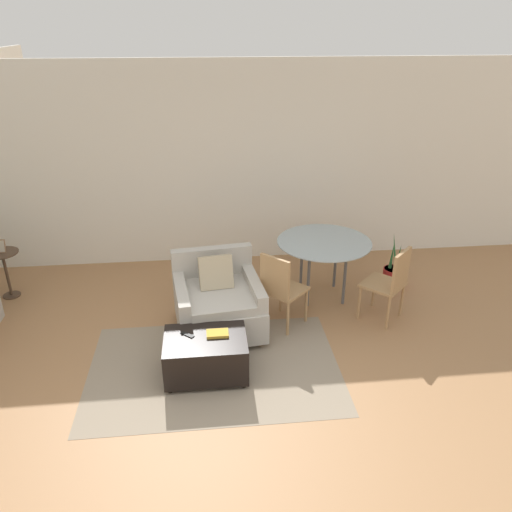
{
  "coord_description": "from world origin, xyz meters",
  "views": [
    {
      "loc": [
        -0.02,
        -3.11,
        3.16
      ],
      "look_at": [
        0.52,
        1.96,
        0.75
      ],
      "focal_mm": 35.0,
      "sensor_mm": 36.0,
      "label": 1
    }
  ],
  "objects_px": {
    "side_table": "(5,266)",
    "dining_chair_near_left": "(280,286)",
    "picture_frame": "(0,246)",
    "dining_table": "(324,247)",
    "tv_remote_primary": "(187,335)",
    "potted_plant_small": "(393,274)",
    "ottoman": "(206,355)",
    "book_stack": "(217,333)",
    "armchair": "(218,302)",
    "dining_chair_near_right": "(391,280)"
  },
  "relations": [
    {
      "from": "side_table",
      "to": "dining_chair_near_left",
      "type": "xyz_separation_m",
      "value": [
        3.27,
        -1.04,
        0.1
      ]
    },
    {
      "from": "side_table",
      "to": "dining_chair_near_left",
      "type": "distance_m",
      "value": 3.43
    },
    {
      "from": "picture_frame",
      "to": "dining_table",
      "type": "distance_m",
      "value": 3.92
    },
    {
      "from": "tv_remote_primary",
      "to": "potted_plant_small",
      "type": "bearing_deg",
      "value": 29.45
    },
    {
      "from": "picture_frame",
      "to": "ottoman",
      "type": "bearing_deg",
      "value": -36.65
    },
    {
      "from": "book_stack",
      "to": "potted_plant_small",
      "type": "bearing_deg",
      "value": 32.86
    },
    {
      "from": "tv_remote_primary",
      "to": "picture_frame",
      "type": "relative_size",
      "value": 0.86
    },
    {
      "from": "side_table",
      "to": "dining_chair_near_left",
      "type": "relative_size",
      "value": 0.67
    },
    {
      "from": "armchair",
      "to": "dining_chair_near_right",
      "type": "bearing_deg",
      "value": -0.7
    },
    {
      "from": "dining_chair_near_right",
      "to": "tv_remote_primary",
      "type": "bearing_deg",
      "value": -162.9
    },
    {
      "from": "picture_frame",
      "to": "dining_chair_near_left",
      "type": "height_order",
      "value": "dining_chair_near_left"
    },
    {
      "from": "dining_chair_near_left",
      "to": "side_table",
      "type": "bearing_deg",
      "value": 162.38
    },
    {
      "from": "tv_remote_primary",
      "to": "side_table",
      "type": "height_order",
      "value": "side_table"
    },
    {
      "from": "armchair",
      "to": "tv_remote_primary",
      "type": "height_order",
      "value": "armchair"
    },
    {
      "from": "tv_remote_primary",
      "to": "dining_chair_near_right",
      "type": "bearing_deg",
      "value": 17.1
    },
    {
      "from": "armchair",
      "to": "dining_chair_near_right",
      "type": "relative_size",
      "value": 1.16
    },
    {
      "from": "book_stack",
      "to": "potted_plant_small",
      "type": "distance_m",
      "value": 2.78
    },
    {
      "from": "dining_table",
      "to": "book_stack",
      "type": "bearing_deg",
      "value": -134.92
    },
    {
      "from": "book_stack",
      "to": "dining_chair_near_left",
      "type": "height_order",
      "value": "dining_chair_near_left"
    },
    {
      "from": "armchair",
      "to": "dining_table",
      "type": "distance_m",
      "value": 1.49
    },
    {
      "from": "ottoman",
      "to": "picture_frame",
      "type": "distance_m",
      "value": 3.07
    },
    {
      "from": "armchair",
      "to": "dining_chair_near_right",
      "type": "distance_m",
      "value": 1.95
    },
    {
      "from": "armchair",
      "to": "side_table",
      "type": "height_order",
      "value": "armchair"
    },
    {
      "from": "armchair",
      "to": "picture_frame",
      "type": "xyz_separation_m",
      "value": [
        -2.58,
        1.02,
        0.35
      ]
    },
    {
      "from": "potted_plant_small",
      "to": "armchair",
      "type": "bearing_deg",
      "value": -161.76
    },
    {
      "from": "side_table",
      "to": "picture_frame",
      "type": "relative_size",
      "value": 3.67
    },
    {
      "from": "book_stack",
      "to": "side_table",
      "type": "xyz_separation_m",
      "value": [
        -2.55,
        1.76,
        -0.01
      ]
    },
    {
      "from": "ottoman",
      "to": "tv_remote_primary",
      "type": "distance_m",
      "value": 0.27
    },
    {
      "from": "side_table",
      "to": "dining_table",
      "type": "distance_m",
      "value": 3.93
    },
    {
      "from": "picture_frame",
      "to": "potted_plant_small",
      "type": "bearing_deg",
      "value": -3.04
    },
    {
      "from": "armchair",
      "to": "potted_plant_small",
      "type": "distance_m",
      "value": 2.42
    },
    {
      "from": "side_table",
      "to": "picture_frame",
      "type": "bearing_deg",
      "value": 90.0
    },
    {
      "from": "potted_plant_small",
      "to": "dining_table",
      "type": "bearing_deg",
      "value": -171.22
    },
    {
      "from": "tv_remote_primary",
      "to": "dining_table",
      "type": "bearing_deg",
      "value": 39.0
    },
    {
      "from": "book_stack",
      "to": "dining_chair_near_right",
      "type": "relative_size",
      "value": 0.23
    },
    {
      "from": "dining_table",
      "to": "dining_chair_near_left",
      "type": "distance_m",
      "value": 0.9
    },
    {
      "from": "book_stack",
      "to": "dining_chair_near_right",
      "type": "distance_m",
      "value": 2.11
    },
    {
      "from": "dining_chair_near_left",
      "to": "dining_chair_near_right",
      "type": "relative_size",
      "value": 1.0
    },
    {
      "from": "armchair",
      "to": "tv_remote_primary",
      "type": "xyz_separation_m",
      "value": [
        -0.32,
        -0.72,
        0.08
      ]
    },
    {
      "from": "ottoman",
      "to": "dining_chair_near_right",
      "type": "height_order",
      "value": "dining_chair_near_right"
    },
    {
      "from": "side_table",
      "to": "potted_plant_small",
      "type": "height_order",
      "value": "potted_plant_small"
    },
    {
      "from": "ottoman",
      "to": "dining_table",
      "type": "height_order",
      "value": "dining_table"
    },
    {
      "from": "ottoman",
      "to": "side_table",
      "type": "xyz_separation_m",
      "value": [
        -2.43,
        1.81,
        0.19
      ]
    },
    {
      "from": "ottoman",
      "to": "dining_table",
      "type": "xyz_separation_m",
      "value": [
        1.47,
        1.4,
        0.44
      ]
    },
    {
      "from": "dining_table",
      "to": "potted_plant_small",
      "type": "distance_m",
      "value": 1.11
    },
    {
      "from": "armchair",
      "to": "picture_frame",
      "type": "bearing_deg",
      "value": 158.55
    },
    {
      "from": "armchair",
      "to": "potted_plant_small",
      "type": "relative_size",
      "value": 1.36
    },
    {
      "from": "ottoman",
      "to": "dining_table",
      "type": "bearing_deg",
      "value": 43.64
    },
    {
      "from": "armchair",
      "to": "ottoman",
      "type": "distance_m",
      "value": 0.82
    },
    {
      "from": "ottoman",
      "to": "dining_chair_near_left",
      "type": "height_order",
      "value": "dining_chair_near_left"
    }
  ]
}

